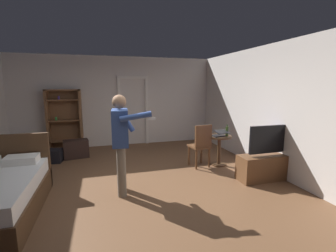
{
  "coord_description": "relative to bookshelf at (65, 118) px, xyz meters",
  "views": [
    {
      "loc": [
        -0.49,
        -3.97,
        1.86
      ],
      "look_at": [
        0.73,
        0.28,
        1.09
      ],
      "focal_mm": 25.05,
      "sensor_mm": 36.0,
      "label": 1
    }
  ],
  "objects": [
    {
      "name": "doorway_frame",
      "position": [
        1.98,
        0.14,
        0.27
      ],
      "size": [
        0.93,
        0.08,
        2.13
      ],
      "color": "white",
      "rests_on": "ground_plane"
    },
    {
      "name": "wall_back",
      "position": [
        1.49,
        0.22,
        0.41
      ],
      "size": [
        6.17,
        0.12,
        2.71
      ],
      "primitive_type": "cube",
      "color": "silver",
      "rests_on": "ground_plane"
    },
    {
      "name": "bookshelf",
      "position": [
        0.0,
        0.0,
        0.0
      ],
      "size": [
        0.93,
        0.32,
        1.74
      ],
      "color": "brown",
      "rests_on": "ground_plane"
    },
    {
      "name": "tv_flatscreen",
      "position": [
        4.16,
        -3.42,
        -0.64
      ],
      "size": [
        1.24,
        0.4,
        1.09
      ],
      "color": "brown",
      "rests_on": "ground_plane"
    },
    {
      "name": "laptop",
      "position": [
        3.59,
        -2.45,
        -0.19
      ],
      "size": [
        0.37,
        0.38,
        0.16
      ],
      "color": "black",
      "rests_on": "side_table"
    },
    {
      "name": "suitcase_dark",
      "position": [
        -0.24,
        -1.11,
        -0.79
      ],
      "size": [
        0.58,
        0.4,
        0.32
      ],
      "primitive_type": "cube",
      "rotation": [
        0.0,
        0.0,
        -0.13
      ],
      "color": "black",
      "rests_on": "ground_plane"
    },
    {
      "name": "bottle_on_table",
      "position": [
        3.75,
        -2.49,
        -0.13
      ],
      "size": [
        0.06,
        0.06,
        0.27
      ],
      "color": "#364E1D",
      "rests_on": "side_table"
    },
    {
      "name": "wooden_chair",
      "position": [
        3.14,
        -2.42,
        -0.4
      ],
      "size": [
        0.47,
        0.47,
        0.99
      ],
      "color": "brown",
      "rests_on": "ground_plane"
    },
    {
      "name": "suitcase_small",
      "position": [
        0.34,
        -0.87,
        -0.71
      ],
      "size": [
        0.65,
        0.43,
        0.47
      ],
      "primitive_type": "cube",
      "rotation": [
        0.0,
        0.0,
        0.16
      ],
      "color": "black",
      "rests_on": "ground_plane"
    },
    {
      "name": "person_blue_shirt",
      "position": [
        1.31,
        -3.25,
        0.05
      ],
      "size": [
        0.68,
        0.66,
        1.71
      ],
      "color": "gray",
      "rests_on": "ground_plane"
    },
    {
      "name": "ground_plane",
      "position": [
        1.49,
        -3.19,
        -0.95
      ],
      "size": [
        7.38,
        7.38,
        0.0
      ],
      "primitive_type": "plane",
      "color": "brown"
    },
    {
      "name": "wall_right",
      "position": [
        4.52,
        -3.19,
        0.41
      ],
      "size": [
        0.12,
        6.95,
        2.71
      ],
      "primitive_type": "cube",
      "color": "silver",
      "rests_on": "ground_plane"
    },
    {
      "name": "side_table",
      "position": [
        3.61,
        -2.41,
        -0.48
      ],
      "size": [
        0.57,
        0.57,
        0.7
      ],
      "color": "#4C331E",
      "rests_on": "ground_plane"
    }
  ]
}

